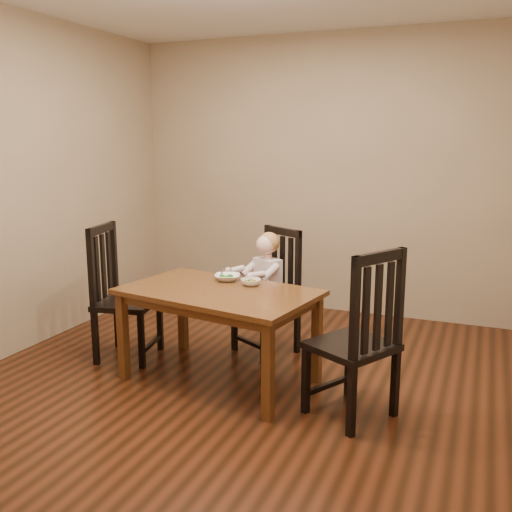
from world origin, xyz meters
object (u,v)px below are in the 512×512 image
at_px(chair_child, 271,293).
at_px(chair_right, 359,339).
at_px(dining_table, 219,300).
at_px(toddler, 266,279).
at_px(chair_left, 121,295).
at_px(bowl_peas, 227,277).
at_px(bowl_veg, 251,282).

distance_m(chair_child, chair_right, 1.27).
distance_m(dining_table, toddler, 0.65).
distance_m(chair_left, bowl_peas, 0.89).
xyz_separation_m(chair_left, bowl_peas, (0.85, 0.16, 0.19)).
xyz_separation_m(bowl_peas, bowl_veg, (0.22, -0.06, -0.00)).
bearing_deg(toddler, bowl_peas, 95.63).
bearing_deg(bowl_peas, chair_child, 66.70).
bearing_deg(chair_child, toddler, 90.00).
xyz_separation_m(chair_right, toddler, (-0.94, 0.84, 0.09)).
distance_m(chair_right, bowl_peas, 1.20).
height_order(chair_right, bowl_peas, chair_right).
relative_size(toddler, bowl_peas, 2.66).
bearing_deg(chair_left, bowl_veg, 83.80).
xyz_separation_m(dining_table, chair_child, (0.13, 0.69, -0.11)).
bearing_deg(bowl_peas, chair_right, -22.85).
distance_m(toddler, bowl_veg, 0.46).
height_order(toddler, bowl_peas, toddler).
height_order(dining_table, bowl_peas, bowl_peas).
relative_size(toddler, bowl_veg, 3.42).
relative_size(dining_table, chair_right, 1.35).
distance_m(chair_child, chair_left, 1.19).
bearing_deg(dining_table, bowl_veg, 51.04).
distance_m(dining_table, chair_left, 0.92).
xyz_separation_m(chair_left, chair_right, (1.95, -0.30, 0.01)).
bearing_deg(chair_right, dining_table, 108.08).
xyz_separation_m(chair_child, bowl_peas, (-0.18, -0.43, 0.21)).
xyz_separation_m(chair_left, bowl_veg, (1.07, 0.09, 0.19)).
relative_size(chair_right, bowl_peas, 5.71).
bearing_deg(chair_left, chair_child, 108.12).
height_order(chair_right, bowl_veg, chair_right).
relative_size(chair_child, chair_left, 0.95).
height_order(chair_child, toddler, chair_child).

